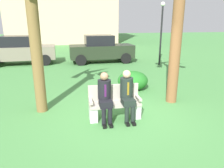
{
  "coord_description": "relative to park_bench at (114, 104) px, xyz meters",
  "views": [
    {
      "loc": [
        -1.32,
        -5.2,
        2.52
      ],
      "look_at": [
        -0.27,
        0.31,
        0.85
      ],
      "focal_mm": 34.09,
      "sensor_mm": 36.0,
      "label": 1
    }
  ],
  "objects": [
    {
      "name": "parked_car_far",
      "position": [
        0.77,
        8.02,
        0.44
      ],
      "size": [
        3.95,
        1.81,
        1.68
      ],
      "color": "#232D1E",
      "rests_on": "ground"
    },
    {
      "name": "parked_car_near",
      "position": [
        -4.01,
        8.32,
        0.44
      ],
      "size": [
        3.98,
        1.87,
        1.68
      ],
      "color": "slate",
      "rests_on": "ground"
    },
    {
      "name": "ground_plane",
      "position": [
        0.27,
        0.04,
        -0.4
      ],
      "size": [
        80.0,
        80.0,
        0.0
      ],
      "primitive_type": "plane",
      "color": "#488845"
    },
    {
      "name": "park_bench",
      "position": [
        0.0,
        0.0,
        0.0
      ],
      "size": [
        1.35,
        0.44,
        0.9
      ],
      "color": "#B7AD9E",
      "rests_on": "ground"
    },
    {
      "name": "shrub_near_bench",
      "position": [
        1.17,
        2.28,
        -0.04
      ],
      "size": [
        1.14,
        1.05,
        0.71
      ],
      "primitive_type": "ellipsoid",
      "color": "#247124",
      "rests_on": "ground"
    },
    {
      "name": "seated_man_left",
      "position": [
        -0.27,
        -0.12,
        0.32
      ],
      "size": [
        0.34,
        0.72,
        1.28
      ],
      "color": "black",
      "rests_on": "ground"
    },
    {
      "name": "seated_man_right",
      "position": [
        0.31,
        -0.12,
        0.34
      ],
      "size": [
        0.34,
        0.72,
        1.31
      ],
      "color": "#1E2823",
      "rests_on": "ground"
    },
    {
      "name": "street_lamp",
      "position": [
        4.08,
        6.62,
        1.77
      ],
      "size": [
        0.24,
        0.24,
        3.53
      ],
      "color": "black",
      "rests_on": "ground"
    }
  ]
}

